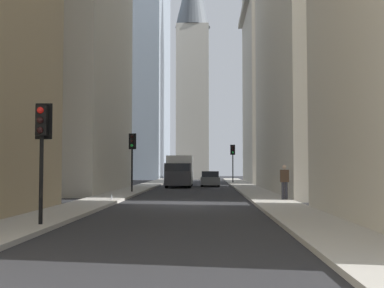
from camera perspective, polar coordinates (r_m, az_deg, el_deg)
ground_plane at (r=23.57m, az=-0.89°, el=-7.29°), size 135.00×135.00×0.00m
sidewalk_right at (r=24.20m, az=-11.68°, el=-6.95°), size 90.00×2.20×0.14m
sidewalk_left at (r=23.77m, az=10.09°, el=-7.04°), size 90.00×2.20×0.14m
building_left_far at (r=54.46m, az=11.96°, el=7.59°), size 12.71×10.50×23.14m
building_right_midfar at (r=38.27m, az=-16.73°, el=15.79°), size 14.18×10.00×27.92m
glass_tower_distant at (r=80.36m, az=-8.43°, el=16.65°), size 19.88×14.00×57.05m
church_spire at (r=70.49m, az=0.09°, el=10.11°), size 5.20×5.20×33.65m
delivery_truck at (r=42.75m, az=-1.52°, el=-3.30°), size 6.46×2.25×2.84m
hatchback_grey at (r=44.59m, az=2.23°, el=-4.29°), size 4.30×1.78×1.42m
traffic_light_foreground at (r=14.81m, az=-17.83°, el=1.08°), size 0.43×0.52×3.65m
traffic_light_midblock at (r=32.58m, az=-7.31°, el=-0.56°), size 0.43×0.52×4.02m
traffic_light_far_junction at (r=50.97m, az=4.99°, el=-1.30°), size 0.43×0.52×4.10m
pedestrian at (r=25.11m, az=11.20°, el=-4.37°), size 0.26×0.44×1.81m
discarded_bottle at (r=24.84m, az=-9.77°, el=-6.44°), size 0.07×0.07×0.27m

